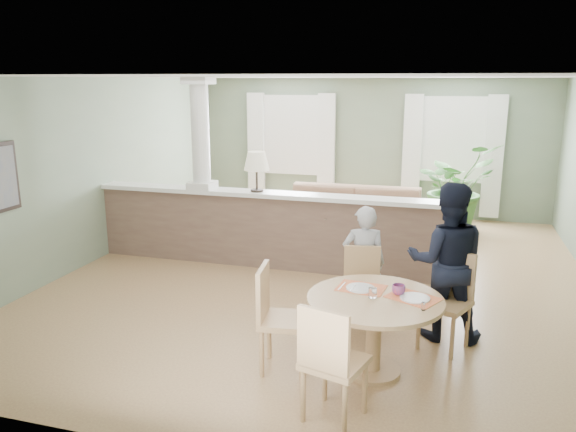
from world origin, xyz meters
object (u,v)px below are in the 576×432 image
(chair_near, at_px, (330,359))
(child_person, at_px, (364,263))
(chair_side, at_px, (276,313))
(houseplant, at_px, (455,187))
(chair_far_man, at_px, (449,295))
(sofa, at_px, (352,214))
(chair_far_boy, at_px, (362,285))
(man_person, at_px, (447,262))
(dining_table, at_px, (375,313))

(chair_near, height_order, child_person, child_person)
(chair_near, xyz_separation_m, chair_side, (-0.67, 0.71, -0.00))
(houseplant, height_order, chair_side, houseplant)
(chair_far_man, relative_size, chair_near, 0.98)
(sofa, distance_m, chair_far_man, 4.03)
(chair_side, distance_m, child_person, 1.49)
(chair_far_boy, bearing_deg, chair_near, -99.36)
(houseplant, relative_size, chair_near, 1.57)
(chair_far_man, xyz_separation_m, man_person, (-0.04, 0.20, 0.29))
(dining_table, relative_size, man_person, 0.74)
(chair_far_boy, height_order, chair_near, chair_near)
(chair_near, bearing_deg, child_person, -72.59)
(sofa, xyz_separation_m, chair_near, (0.76, -5.34, 0.12))
(chair_far_man, xyz_separation_m, chair_near, (-0.87, -1.65, 0.01))
(dining_table, distance_m, chair_side, 0.91)
(dining_table, xyz_separation_m, chair_far_boy, (-0.26, 0.91, -0.09))
(sofa, height_order, dining_table, sofa)
(houseplant, relative_size, chair_far_man, 1.60)
(chair_side, bearing_deg, man_person, -59.97)
(chair_far_man, relative_size, child_person, 0.74)
(chair_far_man, bearing_deg, chair_side, -124.52)
(sofa, distance_m, houseplant, 2.06)
(dining_table, relative_size, child_person, 0.93)
(chair_far_man, relative_size, man_person, 0.59)
(houseplant, relative_size, man_person, 0.94)
(chair_far_boy, bearing_deg, chair_side, -130.75)
(chair_near, height_order, man_person, man_person)
(child_person, bearing_deg, chair_side, 54.42)
(chair_far_man, bearing_deg, houseplant, 113.49)
(houseplant, bearing_deg, dining_table, -96.95)
(chair_side, xyz_separation_m, child_person, (0.60, 1.36, 0.11))
(sofa, xyz_separation_m, child_person, (0.70, -3.26, 0.23))
(chair_side, distance_m, man_person, 1.90)
(chair_far_boy, relative_size, chair_far_man, 0.93)
(dining_table, bearing_deg, chair_far_boy, 106.20)
(houseplant, xyz_separation_m, chair_side, (-1.58, -5.77, -0.23))
(chair_side, relative_size, man_person, 0.60)
(chair_side, bearing_deg, chair_near, -144.30)
(chair_far_boy, relative_size, child_person, 0.69)
(chair_near, xyz_separation_m, man_person, (0.83, 1.85, 0.28))
(chair_far_boy, bearing_deg, houseplant, 68.11)
(houseplant, distance_m, chair_side, 5.99)
(child_person, xyz_separation_m, man_person, (0.89, -0.23, 0.17))
(dining_table, height_order, man_person, man_person)
(sofa, relative_size, man_person, 1.76)
(chair_far_boy, bearing_deg, man_person, -6.75)
(houseplant, xyz_separation_m, chair_far_boy, (-0.95, -4.69, -0.28))
(sofa, relative_size, chair_near, 2.93)
(sofa, distance_m, chair_near, 5.40)
(chair_far_boy, distance_m, man_person, 0.92)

